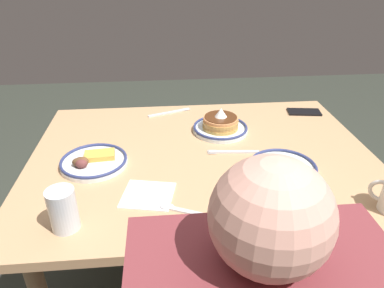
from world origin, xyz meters
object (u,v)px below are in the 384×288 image
(plate_near_main, at_px, (220,125))
(plate_center_pancakes, at_px, (93,161))
(drinking_glass, at_px, (63,211))
(cell_phone, at_px, (304,112))
(paper_napkin, at_px, (148,195))
(plate_far_companion, at_px, (283,167))
(tea_spoon, at_px, (183,210))
(fork_near, at_px, (233,152))
(fork_far, at_px, (170,112))

(plate_near_main, height_order, plate_center_pancakes, plate_near_main)
(drinking_glass, height_order, cell_phone, drinking_glass)
(paper_napkin, bearing_deg, cell_phone, -141.41)
(plate_far_companion, height_order, drinking_glass, drinking_glass)
(plate_center_pancakes, relative_size, tea_spoon, 1.27)
(drinking_glass, bearing_deg, plate_far_companion, -161.92)
(drinking_glass, xyz_separation_m, tea_spoon, (-0.31, -0.04, -0.05))
(plate_near_main, relative_size, plate_center_pancakes, 0.97)
(fork_near, xyz_separation_m, tea_spoon, (0.21, 0.32, 0.00))
(plate_near_main, relative_size, cell_phone, 1.54)
(plate_far_companion, distance_m, paper_napkin, 0.46)
(paper_napkin, bearing_deg, plate_near_main, -125.17)
(plate_far_companion, bearing_deg, cell_phone, -118.37)
(paper_napkin, bearing_deg, plate_center_pancakes, -45.53)
(plate_near_main, bearing_deg, cell_phone, -160.09)
(fork_near, bearing_deg, plate_far_companion, 136.79)
(drinking_glass, distance_m, fork_near, 0.63)
(plate_center_pancakes, height_order, tea_spoon, plate_center_pancakes)
(cell_phone, bearing_deg, paper_napkin, 46.65)
(tea_spoon, bearing_deg, cell_phone, -132.99)
(fork_near, relative_size, tea_spoon, 1.05)
(fork_near, xyz_separation_m, fork_far, (0.22, -0.38, -0.00))
(paper_napkin, xyz_separation_m, fork_near, (-0.30, -0.23, 0.00))
(plate_near_main, bearing_deg, drinking_glass, 46.42)
(plate_center_pancakes, distance_m, fork_far, 0.50)
(drinking_glass, xyz_separation_m, fork_near, (-0.52, -0.35, -0.05))
(paper_napkin, relative_size, tea_spoon, 0.83)
(plate_center_pancakes, xyz_separation_m, cell_phone, (-0.89, -0.36, -0.01))
(paper_napkin, distance_m, tea_spoon, 0.13)
(plate_center_pancakes, relative_size, fork_far, 1.18)
(fork_far, bearing_deg, plate_center_pancakes, 56.20)
(plate_center_pancakes, bearing_deg, drinking_glass, 85.41)
(tea_spoon, bearing_deg, drinking_glass, 6.47)
(plate_near_main, relative_size, tea_spoon, 1.23)
(plate_far_companion, relative_size, tea_spoon, 1.26)
(plate_near_main, bearing_deg, plate_far_companion, 117.40)
(drinking_glass, bearing_deg, cell_phone, -143.44)
(plate_far_companion, height_order, cell_phone, plate_far_companion)
(cell_phone, bearing_deg, plate_center_pancakes, 30.31)
(plate_far_companion, bearing_deg, fork_near, -43.21)
(fork_far, bearing_deg, plate_far_companion, 125.14)
(fork_far, distance_m, tea_spoon, 0.69)
(drinking_glass, relative_size, cell_phone, 0.83)
(plate_far_companion, distance_m, tea_spoon, 0.39)
(plate_far_companion, bearing_deg, fork_far, -54.86)
(tea_spoon, bearing_deg, fork_far, -89.05)
(plate_center_pancakes, distance_m, drinking_glass, 0.32)
(cell_phone, relative_size, fork_near, 0.76)
(drinking_glass, bearing_deg, plate_near_main, -133.58)
(plate_center_pancakes, height_order, fork_far, plate_center_pancakes)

